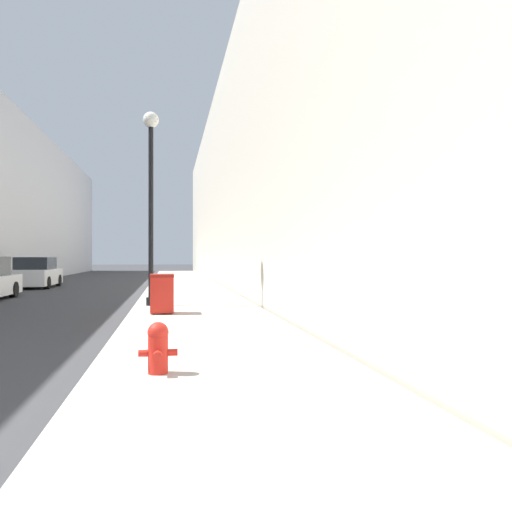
# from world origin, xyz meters

# --- Properties ---
(sidewalk_right) EXTENTS (3.74, 60.00, 0.14)m
(sidewalk_right) POSITION_xyz_m (5.35, 18.00, 0.07)
(sidewalk_right) COLOR #ADA89E
(sidewalk_right) RESTS_ON ground
(building_right_stone) EXTENTS (12.00, 60.00, 11.85)m
(building_right_stone) POSITION_xyz_m (13.32, 26.00, 5.93)
(building_right_stone) COLOR beige
(building_right_stone) RESTS_ON ground
(fire_hydrant) EXTENTS (0.50, 0.38, 0.66)m
(fire_hydrant) POSITION_xyz_m (4.42, 2.04, 0.49)
(fire_hydrant) COLOR red
(fire_hydrant) RESTS_ON sidewalk_right
(trash_bin) EXTENTS (0.62, 0.72, 1.04)m
(trash_bin) POSITION_xyz_m (4.37, 8.97, 0.68)
(trash_bin) COLOR red
(trash_bin) RESTS_ON sidewalk_right
(lamppost) EXTENTS (0.49, 0.49, 5.99)m
(lamppost) POSITION_xyz_m (3.99, 11.20, 4.00)
(lamppost) COLOR black
(lamppost) RESTS_ON sidewalk_right
(parked_sedan_far) EXTENTS (1.98, 4.27, 1.62)m
(parked_sedan_far) POSITION_xyz_m (-2.44, 23.47, 0.74)
(parked_sedan_far) COLOR silver
(parked_sedan_far) RESTS_ON ground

